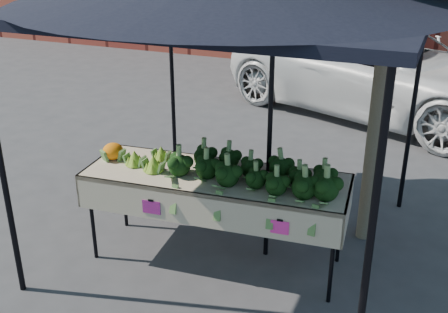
# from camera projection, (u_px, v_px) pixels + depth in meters

# --- Properties ---
(ground) EXTENTS (90.00, 90.00, 0.00)m
(ground) POSITION_uv_depth(u_px,v_px,m) (227.00, 254.00, 5.26)
(ground) COLOR #333336
(table) EXTENTS (2.47, 1.02, 0.90)m
(table) POSITION_uv_depth(u_px,v_px,m) (216.00, 218.00, 5.01)
(table) COLOR #BEB096
(table) RESTS_ON ground
(canopy) EXTENTS (3.16, 3.16, 2.74)m
(canopy) POSITION_uv_depth(u_px,v_px,m) (237.00, 115.00, 4.93)
(canopy) COLOR black
(canopy) RESTS_ON ground
(broccoli_heap) EXTENTS (1.54, 0.57, 0.26)m
(broccoli_heap) POSITION_uv_depth(u_px,v_px,m) (254.00, 167.00, 4.67)
(broccoli_heap) COLOR black
(broccoli_heap) RESTS_ON table
(romanesco_cluster) EXTENTS (0.43, 0.47, 0.20)m
(romanesco_cluster) POSITION_uv_depth(u_px,v_px,m) (150.00, 154.00, 5.02)
(romanesco_cluster) COLOR #8FB534
(romanesco_cluster) RESTS_ON table
(cauliflower_pair) EXTENTS (0.20, 0.20, 0.18)m
(cauliflower_pair) POSITION_uv_depth(u_px,v_px,m) (113.00, 150.00, 5.13)
(cauliflower_pair) COLOR orange
(cauliflower_pair) RESTS_ON table
(street_tree) EXTENTS (2.20, 2.20, 4.33)m
(street_tree) POSITION_uv_depth(u_px,v_px,m) (388.00, 24.00, 4.72)
(street_tree) COLOR #1E4C14
(street_tree) RESTS_ON ground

